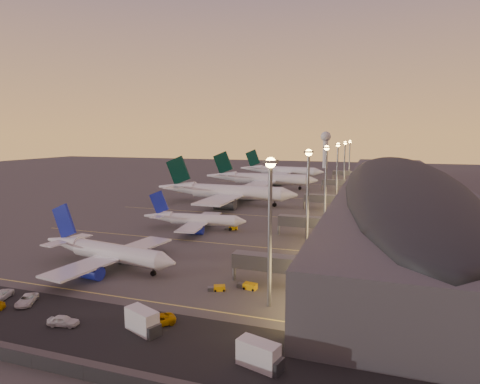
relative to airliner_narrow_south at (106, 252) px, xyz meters
name	(u,v)px	position (x,y,z in m)	size (l,w,h in m)	color
ground	(185,235)	(4.02, 31.34, -3.51)	(700.00, 700.00, 0.00)	#413E3C
airliner_narrow_south	(106,252)	(0.00, 0.00, 0.00)	(38.01, 34.25, 13.58)	silver
airliner_narrow_north	(194,219)	(3.17, 39.61, -0.39)	(33.77, 30.36, 12.06)	silver
airliner_wide_near	(225,192)	(-4.30, 86.46, 1.75)	(63.71, 57.79, 20.45)	silver
airliner_wide_mid	(261,179)	(-3.61, 140.83, 1.74)	(63.67, 57.87, 20.41)	silver
airliner_wide_far	(281,171)	(-5.18, 197.49, 1.48)	(60.55, 55.57, 19.37)	silver
terminal_building	(398,185)	(65.86, 103.81, 5.27)	(56.35, 255.00, 17.46)	#46464B
light_masts	(333,164)	(40.02, 96.34, 14.04)	(2.20, 217.20, 25.90)	slate
radar_tower	(326,143)	(14.02, 291.34, 18.36)	(9.00, 9.00, 32.50)	silver
service_lane	(34,315)	(4.02, -24.66, -3.51)	(260.00, 16.00, 0.01)	black
lane_markings	(231,211)	(4.02, 71.34, -3.50)	(90.00, 180.36, 0.00)	#D8C659
baggage_tug_a	(217,288)	(28.86, -5.06, -3.06)	(3.57, 2.51, 0.99)	#D89B05
baggage_tug_b	(248,286)	(34.14, -2.29, -2.98)	(4.05, 2.10, 1.15)	#D89B05
baggage_tug_c	(232,228)	(14.64, 42.66, -2.97)	(4.16, 2.17, 1.18)	#D89B05
catering_truck_a	(143,322)	(24.32, -23.73, -1.88)	(6.61, 4.58, 3.47)	silver
catering_truck_b	(260,356)	(43.65, -27.07, -1.92)	(6.45, 3.90, 3.40)	silver
service_van_a	(0,296)	(-6.79, -21.71, -2.74)	(2.55, 5.53, 1.54)	silver
service_van_c	(27,300)	(-0.70, -21.52, -2.74)	(2.54, 5.52, 1.53)	silver
service_van_e	(63,321)	(11.39, -26.04, -2.69)	(1.94, 4.82, 1.64)	silver
service_van_f	(156,321)	(25.13, -21.32, -2.69)	(2.73, 5.92, 1.65)	#D89B05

